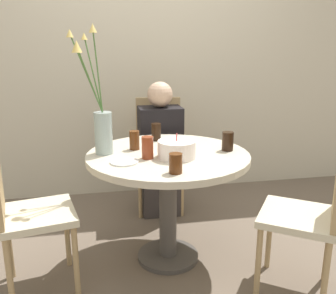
{
  "coord_description": "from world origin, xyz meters",
  "views": [
    {
      "loc": [
        -0.42,
        -2.17,
        1.38
      ],
      "look_at": [
        0.0,
        0.0,
        0.77
      ],
      "focal_mm": 40.0,
      "sensor_mm": 36.0,
      "label": 1
    }
  ],
  "objects_px": {
    "drink_glass_0": "(176,163)",
    "person_guest": "(160,154)",
    "chair_right_flank": "(159,146)",
    "side_plate": "(124,162)",
    "drink_glass_2": "(134,140)",
    "drink_glass_3": "(228,141)",
    "drink_glass_1": "(147,148)",
    "chair_far_back": "(21,204)",
    "flower_vase": "(100,120)",
    "drink_glass_4": "(156,132)",
    "birthday_cake": "(177,149)",
    "chair_near_front": "(315,206)"
  },
  "relations": [
    {
      "from": "drink_glass_0",
      "to": "person_guest",
      "type": "bearing_deg",
      "value": 84.55
    },
    {
      "from": "birthday_cake",
      "to": "person_guest",
      "type": "distance_m",
      "value": 0.85
    },
    {
      "from": "birthday_cake",
      "to": "drink_glass_1",
      "type": "xyz_separation_m",
      "value": [
        -0.17,
        0.02,
        0.01
      ]
    },
    {
      "from": "chair_right_flank",
      "to": "birthday_cake",
      "type": "distance_m",
      "value": 1.0
    },
    {
      "from": "drink_glass_3",
      "to": "chair_near_front",
      "type": "bearing_deg",
      "value": -56.57
    },
    {
      "from": "drink_glass_4",
      "to": "birthday_cake",
      "type": "bearing_deg",
      "value": -83.0
    },
    {
      "from": "chair_right_flank",
      "to": "drink_glass_1",
      "type": "distance_m",
      "value": 1.01
    },
    {
      "from": "drink_glass_4",
      "to": "drink_glass_1",
      "type": "bearing_deg",
      "value": -105.84
    },
    {
      "from": "drink_glass_4",
      "to": "person_guest",
      "type": "xyz_separation_m",
      "value": [
        0.09,
        0.38,
        -0.27
      ]
    },
    {
      "from": "drink_glass_3",
      "to": "drink_glass_1",
      "type": "bearing_deg",
      "value": -171.86
    },
    {
      "from": "chair_right_flank",
      "to": "drink_glass_3",
      "type": "xyz_separation_m",
      "value": [
        0.29,
        -0.87,
        0.25
      ]
    },
    {
      "from": "chair_near_front",
      "to": "drink_glass_4",
      "type": "distance_m",
      "value": 1.14
    },
    {
      "from": "drink_glass_1",
      "to": "drink_glass_2",
      "type": "height_order",
      "value": "drink_glass_1"
    },
    {
      "from": "flower_vase",
      "to": "birthday_cake",
      "type": "bearing_deg",
      "value": -21.32
    },
    {
      "from": "drink_glass_1",
      "to": "chair_right_flank",
      "type": "bearing_deg",
      "value": 76.56
    },
    {
      "from": "flower_vase",
      "to": "drink_glass_1",
      "type": "bearing_deg",
      "value": -29.79
    },
    {
      "from": "birthday_cake",
      "to": "drink_glass_4",
      "type": "height_order",
      "value": "birthday_cake"
    },
    {
      "from": "drink_glass_2",
      "to": "person_guest",
      "type": "bearing_deg",
      "value": 65.41
    },
    {
      "from": "side_plate",
      "to": "drink_glass_4",
      "type": "height_order",
      "value": "drink_glass_4"
    },
    {
      "from": "drink_glass_0",
      "to": "drink_glass_1",
      "type": "distance_m",
      "value": 0.3
    },
    {
      "from": "chair_right_flank",
      "to": "side_plate",
      "type": "distance_m",
      "value": 1.09
    },
    {
      "from": "drink_glass_2",
      "to": "drink_glass_3",
      "type": "xyz_separation_m",
      "value": [
        0.57,
        -0.14,
        -0.0
      ]
    },
    {
      "from": "chair_near_front",
      "to": "birthday_cake",
      "type": "xyz_separation_m",
      "value": [
        -0.68,
        0.4,
        0.24
      ]
    },
    {
      "from": "drink_glass_1",
      "to": "person_guest",
      "type": "distance_m",
      "value": 0.86
    },
    {
      "from": "chair_right_flank",
      "to": "flower_vase",
      "type": "height_order",
      "value": "flower_vase"
    },
    {
      "from": "flower_vase",
      "to": "drink_glass_4",
      "type": "relative_size",
      "value": 6.33
    },
    {
      "from": "birthday_cake",
      "to": "drink_glass_2",
      "type": "distance_m",
      "value": 0.32
    },
    {
      "from": "birthday_cake",
      "to": "drink_glass_0",
      "type": "height_order",
      "value": "birthday_cake"
    },
    {
      "from": "birthday_cake",
      "to": "drink_glass_0",
      "type": "relative_size",
      "value": 2.12
    },
    {
      "from": "chair_far_back",
      "to": "drink_glass_3",
      "type": "height_order",
      "value": "chair_far_back"
    },
    {
      "from": "drink_glass_0",
      "to": "drink_glass_4",
      "type": "height_order",
      "value": "drink_glass_4"
    },
    {
      "from": "chair_far_back",
      "to": "chair_near_front",
      "type": "xyz_separation_m",
      "value": [
        1.56,
        -0.33,
        0.0
      ]
    },
    {
      "from": "chair_far_back",
      "to": "drink_glass_2",
      "type": "relative_size",
      "value": 7.73
    },
    {
      "from": "birthday_cake",
      "to": "flower_vase",
      "type": "xyz_separation_m",
      "value": [
        -0.43,
        0.17,
        0.16
      ]
    },
    {
      "from": "chair_right_flank",
      "to": "side_plate",
      "type": "height_order",
      "value": "chair_right_flank"
    },
    {
      "from": "chair_near_front",
      "to": "birthday_cake",
      "type": "relative_size",
      "value": 4.18
    },
    {
      "from": "drink_glass_0",
      "to": "drink_glass_2",
      "type": "xyz_separation_m",
      "value": [
        -0.16,
        0.49,
        0.01
      ]
    },
    {
      "from": "chair_far_back",
      "to": "side_plate",
      "type": "xyz_separation_m",
      "value": [
        0.57,
        0.04,
        0.2
      ]
    },
    {
      "from": "drink_glass_0",
      "to": "drink_glass_4",
      "type": "xyz_separation_m",
      "value": [
        0.01,
        0.7,
        0.01
      ]
    },
    {
      "from": "chair_near_front",
      "to": "drink_glass_1",
      "type": "relative_size",
      "value": 7.12
    },
    {
      "from": "side_plate",
      "to": "person_guest",
      "type": "height_order",
      "value": "person_guest"
    },
    {
      "from": "drink_glass_2",
      "to": "drink_glass_3",
      "type": "height_order",
      "value": "drink_glass_2"
    },
    {
      "from": "drink_glass_3",
      "to": "drink_glass_4",
      "type": "bearing_deg",
      "value": 139.82
    },
    {
      "from": "side_plate",
      "to": "chair_right_flank",
      "type": "bearing_deg",
      "value": 69.87
    },
    {
      "from": "drink_glass_0",
      "to": "person_guest",
      "type": "relative_size",
      "value": 0.1
    },
    {
      "from": "birthday_cake",
      "to": "drink_glass_1",
      "type": "height_order",
      "value": "birthday_cake"
    },
    {
      "from": "chair_near_front",
      "to": "drink_glass_2",
      "type": "bearing_deg",
      "value": -89.57
    },
    {
      "from": "flower_vase",
      "to": "side_plate",
      "type": "xyz_separation_m",
      "value": [
        0.12,
        -0.21,
        -0.21
      ]
    },
    {
      "from": "drink_glass_3",
      "to": "person_guest",
      "type": "height_order",
      "value": "person_guest"
    },
    {
      "from": "flower_vase",
      "to": "drink_glass_2",
      "type": "bearing_deg",
      "value": 15.77
    }
  ]
}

